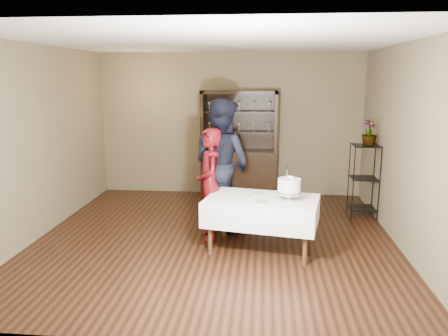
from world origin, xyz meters
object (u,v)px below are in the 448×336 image
at_px(woman, 210,184).
at_px(potted_plant, 369,133).
at_px(man, 222,164).
at_px(plant_etagere, 364,178).
at_px(china_hutch, 239,162).
at_px(cake_table, 262,211).
at_px(cake, 289,187).

distance_m(woman, potted_plant, 2.71).
bearing_deg(man, potted_plant, -126.94).
bearing_deg(woman, plant_etagere, 101.05).
xyz_separation_m(man, potted_plant, (2.27, 0.65, 0.42)).
xyz_separation_m(woman, man, (0.12, 0.50, 0.19)).
xyz_separation_m(china_hutch, woman, (-0.27, -2.24, 0.12)).
bearing_deg(potted_plant, cake_table, -137.31).
bearing_deg(woman, china_hutch, 157.30).
xyz_separation_m(woman, cake, (1.07, -0.43, 0.10)).
bearing_deg(china_hutch, cake, -73.41).
bearing_deg(potted_plant, cake, -129.66).
relative_size(china_hutch, woman, 1.27).
bearing_deg(china_hutch, potted_plant, -27.36).
distance_m(plant_etagere, cake, 2.08).
xyz_separation_m(china_hutch, plant_etagere, (2.08, -1.05, -0.01)).
relative_size(cake_table, cake, 3.50).
bearing_deg(potted_plant, man, -164.01).
relative_size(man, cake, 4.37).
height_order(cake_table, potted_plant, potted_plant).
bearing_deg(cake_table, woman, 152.76).
bearing_deg(plant_etagere, cake_table, -136.09).
height_order(china_hutch, potted_plant, china_hutch).
relative_size(china_hutch, potted_plant, 4.90).
bearing_deg(cake_table, plant_etagere, 43.91).
xyz_separation_m(man, cake, (0.95, -0.93, -0.09)).
xyz_separation_m(woman, potted_plant, (2.38, 1.15, 0.60)).
height_order(cake_table, woman, woman).
height_order(plant_etagere, potted_plant, potted_plant).
xyz_separation_m(cake_table, potted_plant, (1.65, 1.52, 0.85)).
xyz_separation_m(cake_table, woman, (-0.73, 0.38, 0.25)).
height_order(cake_table, man, man).
height_order(man, cake, man).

